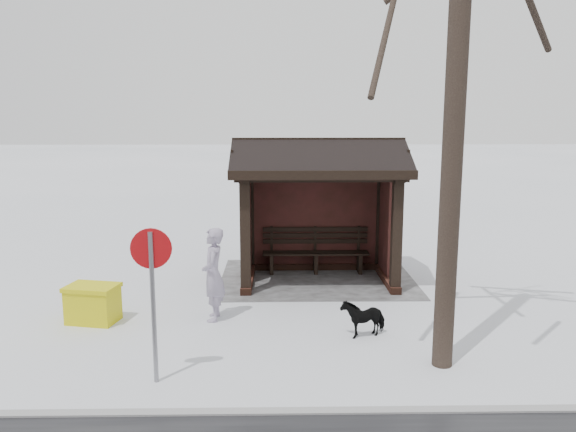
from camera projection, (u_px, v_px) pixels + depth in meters
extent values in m
plane|color=silver|center=(317.00, 281.00, 12.18)|extent=(120.00, 120.00, 0.00)
cube|color=gray|center=(349.00, 412.00, 6.77)|extent=(120.00, 0.15, 0.06)
cube|color=gray|center=(317.00, 278.00, 12.38)|extent=(4.20, 3.20, 0.02)
cube|color=#381E14|center=(315.00, 266.00, 13.06)|extent=(3.30, 0.22, 0.16)
cube|color=#381E14|center=(386.00, 277.00, 12.20)|extent=(0.22, 2.10, 0.16)
cube|color=#381E14|center=(248.00, 278.00, 12.14)|extent=(0.22, 2.10, 0.16)
cube|color=black|center=(397.00, 238.00, 11.12)|extent=(0.20, 0.20, 2.30)
cube|color=black|center=(245.00, 238.00, 11.07)|extent=(0.20, 0.20, 2.30)
cube|color=black|center=(380.00, 221.00, 12.90)|extent=(0.20, 0.20, 2.30)
cube|color=black|center=(250.00, 222.00, 12.84)|extent=(0.20, 0.20, 2.30)
cube|color=black|center=(315.00, 218.00, 12.85)|extent=(2.80, 0.08, 2.14)
cube|color=black|center=(385.00, 222.00, 12.31)|extent=(0.08, 1.17, 2.14)
cube|color=black|center=(248.00, 223.00, 12.25)|extent=(0.08, 1.17, 2.14)
cube|color=black|center=(322.00, 177.00, 10.88)|extent=(3.40, 0.20, 0.18)
cube|color=black|center=(316.00, 169.00, 12.66)|extent=(3.40, 0.20, 0.18)
cylinder|color=black|center=(457.00, 58.00, 7.33)|extent=(0.29, 0.29, 8.55)
imported|color=#958AA2|center=(213.00, 274.00, 9.75)|extent=(0.41, 0.61, 1.64)
imported|color=black|center=(363.00, 317.00, 9.14)|extent=(0.79, 0.58, 0.60)
cube|color=#C9C30B|center=(93.00, 306.00, 9.72)|extent=(0.91, 0.70, 0.59)
cube|color=#C9C30B|center=(92.00, 287.00, 9.66)|extent=(0.96, 0.75, 0.07)
cylinder|color=gray|center=(153.00, 309.00, 7.38)|extent=(0.06, 0.06, 2.06)
cylinder|color=#AF0C11|center=(151.00, 248.00, 7.26)|extent=(0.54, 0.06, 0.54)
cylinder|color=white|center=(151.00, 248.00, 7.28)|extent=(0.41, 0.05, 0.41)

